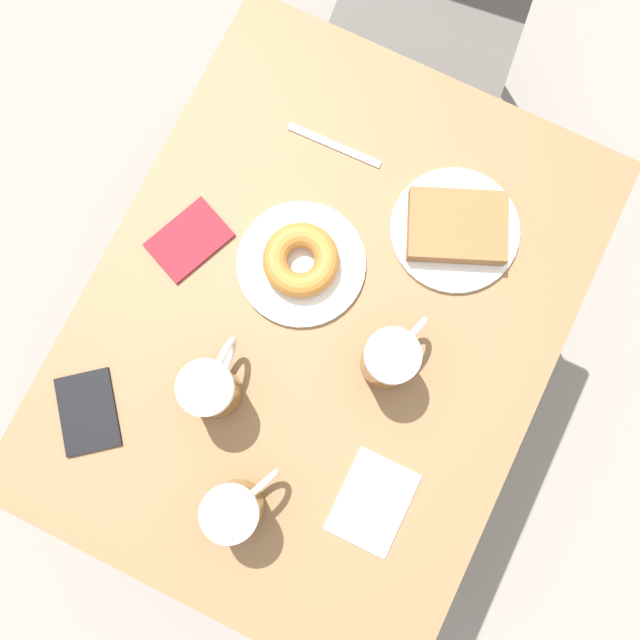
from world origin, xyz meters
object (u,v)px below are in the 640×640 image
at_px(plate_with_donut, 301,262).
at_px(passport_far_edge, 88,412).
at_px(beer_mug_center, 236,508).
at_px(beer_mug_left, 390,358).
at_px(beer_mug_right, 212,388).
at_px(passport_near_edge, 189,240).
at_px(fork, 334,145).
at_px(plate_with_cake, 456,228).
at_px(napkin_folded, 373,502).

relative_size(plate_with_donut, passport_far_edge, 1.38).
xyz_separation_m(plate_with_donut, beer_mug_center, (0.08, -0.39, 0.05)).
height_order(beer_mug_left, beer_mug_right, same).
relative_size(passport_near_edge, passport_far_edge, 0.98).
bearing_deg(plate_with_donut, fork, 101.17).
bearing_deg(plate_with_donut, passport_far_edge, -118.49).
height_order(plate_with_donut, fork, plate_with_donut).
distance_m(beer_mug_center, fork, 0.61).
bearing_deg(plate_with_cake, passport_far_edge, -127.20).
height_order(beer_mug_center, passport_near_edge, beer_mug_center).
height_order(napkin_folded, fork, same).
bearing_deg(fork, plate_with_cake, -10.86).
height_order(plate_with_cake, fork, plate_with_cake).
bearing_deg(plate_with_donut, passport_near_edge, -166.43).
height_order(beer_mug_right, napkin_folded, beer_mug_right).
bearing_deg(beer_mug_center, passport_near_edge, 128.28).
bearing_deg(plate_with_donut, napkin_folded, -47.47).
distance_m(beer_mug_left, beer_mug_center, 0.32).
bearing_deg(napkin_folded, fork, 121.65).
relative_size(plate_with_donut, passport_near_edge, 1.41).
bearing_deg(plate_with_cake, beer_mug_center, -102.15).
xyz_separation_m(beer_mug_left, napkin_folded, (0.07, -0.21, -0.06)).
bearing_deg(beer_mug_right, passport_near_edge, 128.00).
height_order(plate_with_cake, napkin_folded, plate_with_cake).
height_order(napkin_folded, passport_far_edge, passport_far_edge).
distance_m(plate_with_cake, passport_far_edge, 0.66).
relative_size(beer_mug_right, fork, 0.76).
xyz_separation_m(plate_with_cake, beer_mug_left, (-0.01, -0.25, 0.05)).
distance_m(beer_mug_center, passport_far_edge, 0.29).
xyz_separation_m(plate_with_donut, passport_near_edge, (-0.18, -0.04, -0.02)).
height_order(plate_with_cake, passport_near_edge, plate_with_cake).
height_order(plate_with_donut, passport_near_edge, plate_with_donut).
relative_size(napkin_folded, passport_near_edge, 0.93).
bearing_deg(passport_near_edge, napkin_folded, -28.69).
bearing_deg(beer_mug_right, napkin_folded, -9.16).
height_order(fork, passport_far_edge, passport_far_edge).
bearing_deg(passport_far_edge, beer_mug_center, -4.19).
distance_m(plate_with_cake, napkin_folded, 0.46).
xyz_separation_m(plate_with_donut, beer_mug_left, (0.19, -0.08, 0.05)).
relative_size(plate_with_donut, fork, 1.24).
xyz_separation_m(plate_with_donut, passport_far_edge, (-0.20, -0.36, -0.02)).
xyz_separation_m(beer_mug_left, fork, (-0.24, 0.29, -0.06)).
height_order(plate_with_cake, beer_mug_center, beer_mug_center).
bearing_deg(passport_near_edge, beer_mug_center, -51.72).
distance_m(plate_with_cake, plate_with_donut, 0.26).
height_order(plate_with_donut, beer_mug_left, beer_mug_left).
bearing_deg(passport_far_edge, plate_with_cake, 52.80).
bearing_deg(beer_mug_right, plate_with_donut, 83.41).
bearing_deg(napkin_folded, beer_mug_center, -153.08).
relative_size(beer_mug_left, fork, 0.76).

